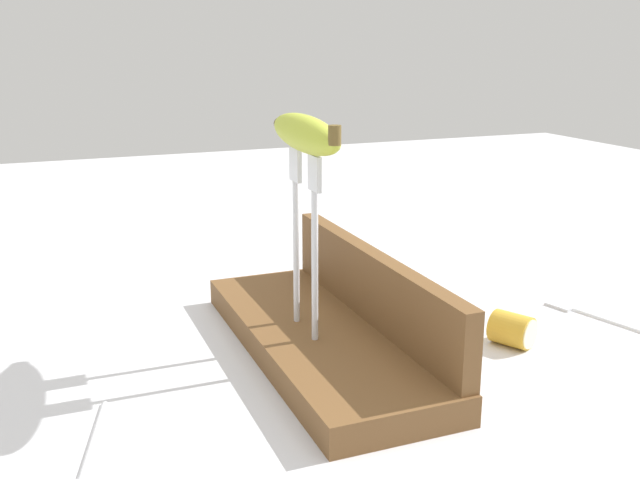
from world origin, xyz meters
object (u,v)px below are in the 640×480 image
object	(u,v)px
banana_raised_center	(305,133)
fork_fallen_near	(595,315)
banana_chunk_near	(513,330)
fork_stand_center	(305,227)
fork_fallen_far	(86,463)

from	to	relation	value
banana_raised_center	fork_fallen_near	bearing A→B (deg)	85.49
banana_raised_center	banana_chunk_near	world-z (taller)	banana_raised_center
fork_fallen_near	banana_chunk_near	xyz separation A→B (m)	(0.03, -0.15, 0.02)
banana_chunk_near	fork_stand_center	bearing A→B (deg)	-105.10
banana_raised_center	fork_fallen_far	bearing A→B (deg)	-60.96
fork_fallen_near	banana_chunk_near	world-z (taller)	banana_chunk_near
fork_stand_center	banana_chunk_near	world-z (taller)	fork_stand_center
fork_stand_center	fork_fallen_near	size ratio (longest dim) A/B	1.07
fork_fallen_far	banana_chunk_near	distance (m)	0.48
fork_stand_center	banana_chunk_near	xyz separation A→B (m)	(0.06, 0.23, -0.13)
fork_fallen_near	fork_fallen_far	distance (m)	0.63
fork_stand_center	fork_fallen_near	bearing A→B (deg)	85.51
banana_raised_center	banana_chunk_near	distance (m)	0.33
banana_raised_center	fork_stand_center	bearing A→B (deg)	-3.11
banana_raised_center	banana_chunk_near	xyz separation A→B (m)	(0.06, 0.23, -0.23)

